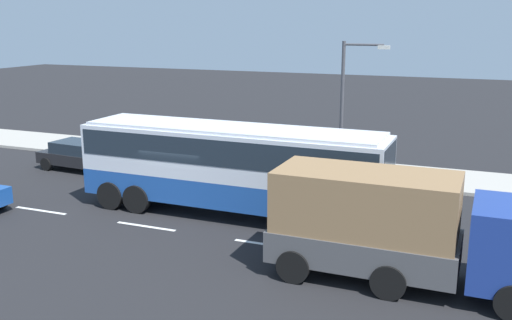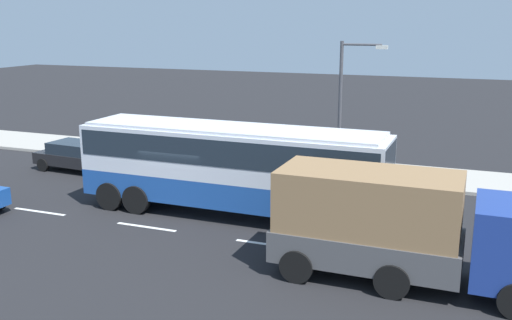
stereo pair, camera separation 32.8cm
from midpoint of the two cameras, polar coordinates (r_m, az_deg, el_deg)
ground_plane at (r=23.03m, az=-6.60°, el=-4.82°), size 120.00×120.00×0.00m
sidewalk_curb at (r=30.04m, az=0.71°, el=-0.23°), size 80.00×4.00×0.15m
lane_centreline at (r=24.55m, az=-20.98°, el=-4.48°), size 23.60×0.16×0.01m
coach_bus at (r=21.75m, az=-2.02°, el=-0.06°), size 11.73×2.82×3.40m
cargo_truck at (r=16.73m, az=14.44°, el=-6.26°), size 7.52×2.66×3.11m
car_black_sedan at (r=29.89m, az=-16.49°, el=0.48°), size 4.47×2.17×1.42m
pedestrian_near_curb at (r=28.05m, az=11.26°, el=0.69°), size 0.32×0.32×1.67m
street_lamp at (r=26.63m, az=9.32°, el=5.95°), size 2.09×0.24×6.18m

